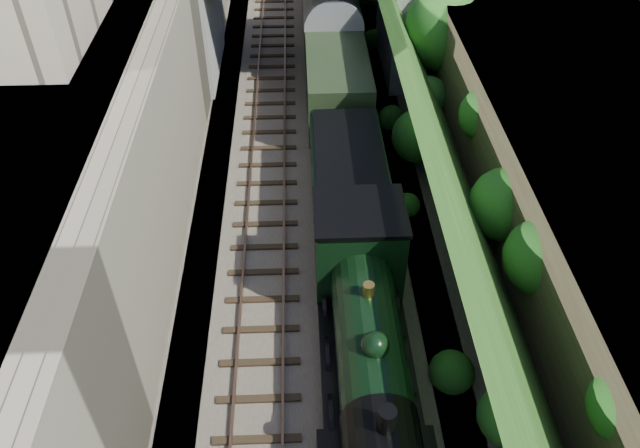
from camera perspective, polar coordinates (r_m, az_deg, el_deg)
The scene contains 11 objects.
trackbed at distance 31.55m, azimuth -0.87°, elevation 10.62°, with size 10.00×90.00×0.20m, color #473F38.
retaining_wall at distance 30.35m, azimuth -11.78°, elevation 15.73°, with size 1.00×90.00×7.00m, color #756B56.
street_plateau_left at distance 31.10m, azimuth -18.37°, elevation 15.16°, with size 6.00×90.00×7.00m, color #262628.
street_plateau_right at distance 31.76m, azimuth 17.13°, elevation 15.21°, with size 8.00×90.00×6.25m, color #262628.
embankment_slope at distance 30.78m, azimuth 8.88°, elevation 15.18°, with size 4.31×91.73×6.36m.
track_left at distance 31.50m, azimuth -4.57°, elevation 10.75°, with size 2.50×90.00×0.20m.
track_right at distance 31.52m, azimuth 1.35°, elevation 10.89°, with size 2.50×90.00×0.20m.
tree at distance 28.85m, azimuth 11.49°, elevation 16.92°, with size 3.60×3.80×6.60m.
locomotive at distance 18.44m, azimuth 4.25°, elevation -9.75°, with size 3.10×10.22×3.83m.
tender at distance 23.90m, azimuth 2.54°, elevation 3.67°, with size 2.70×6.00×3.05m.
coach_front at distance 34.53m, azimuth 0.97°, elevation 17.12°, with size 2.90×18.00×3.70m.
Camera 1 is at (-0.60, -7.12, 16.20)m, focal length 35.00 mm.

